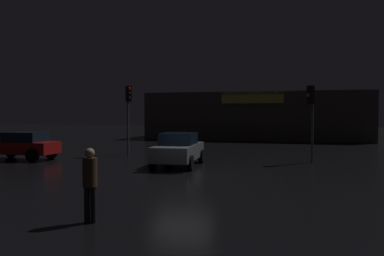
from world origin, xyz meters
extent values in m
plane|color=black|center=(0.00, 0.00, 0.00)|extent=(120.00, 120.00, 0.00)
cube|color=#4C4742|center=(0.57, 24.01, 2.28)|extent=(21.13, 7.84, 4.56)
cube|color=#E5D84C|center=(0.57, 19.94, 3.86)|extent=(5.58, 0.24, 0.81)
cylinder|color=#595B60|center=(5.40, 5.53, 2.00)|extent=(0.12, 0.12, 4.00)
cube|color=black|center=(5.29, 5.41, 3.51)|extent=(0.41, 0.41, 0.97)
sphere|color=black|center=(5.18, 5.30, 3.80)|extent=(0.20, 0.20, 0.20)
sphere|color=orange|center=(5.18, 5.30, 3.51)|extent=(0.20, 0.20, 0.20)
sphere|color=black|center=(5.18, 5.30, 3.22)|extent=(0.20, 0.20, 0.20)
cylinder|color=#595B60|center=(-5.40, 6.34, 2.11)|extent=(0.13, 0.13, 4.23)
cube|color=black|center=(-5.30, 6.22, 3.75)|extent=(0.41, 0.41, 0.95)
sphere|color=red|center=(-5.20, 6.10, 4.04)|extent=(0.20, 0.20, 0.20)
sphere|color=black|center=(-5.20, 6.10, 3.75)|extent=(0.20, 0.20, 0.20)
sphere|color=black|center=(-5.20, 6.10, 3.47)|extent=(0.20, 0.20, 0.20)
cube|color=#A51414|center=(-10.07, 2.52, 0.68)|extent=(4.02, 1.87, 0.65)
cube|color=black|center=(-9.79, 2.53, 1.27)|extent=(2.05, 1.62, 0.54)
cylinder|color=black|center=(-11.41, 3.32, 0.36)|extent=(0.72, 0.25, 0.71)
cylinder|color=black|center=(-8.73, 1.72, 0.36)|extent=(0.72, 0.25, 0.71)
cylinder|color=black|center=(-8.80, 3.43, 0.36)|extent=(0.72, 0.25, 0.71)
cube|color=slate|center=(-0.90, 2.39, 0.70)|extent=(2.04, 4.31, 0.71)
cube|color=black|center=(-0.91, 2.39, 1.34)|extent=(1.70, 1.88, 0.56)
cylinder|color=black|center=(-1.87, 3.71, 0.35)|extent=(0.27, 0.71, 0.69)
cylinder|color=black|center=(-0.12, 3.83, 0.35)|extent=(0.27, 0.71, 0.69)
cylinder|color=black|center=(-1.69, 0.94, 0.35)|extent=(0.27, 0.71, 0.69)
cylinder|color=black|center=(0.07, 1.06, 0.35)|extent=(0.27, 0.71, 0.69)
cylinder|color=black|center=(-0.04, -7.56, 0.43)|extent=(0.14, 0.14, 0.86)
cylinder|color=black|center=(0.12, -7.55, 0.43)|extent=(0.14, 0.14, 0.86)
cylinder|color=#3F2D19|center=(0.04, -7.55, 1.20)|extent=(0.36, 0.36, 0.68)
sphere|color=tan|center=(0.04, -7.55, 1.65)|extent=(0.23, 0.23, 0.23)
camera|label=1|loc=(4.78, -15.70, 2.59)|focal=36.59mm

